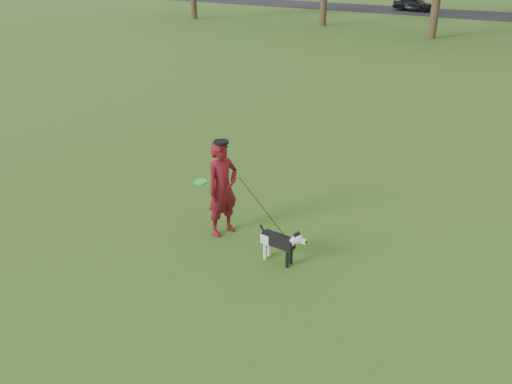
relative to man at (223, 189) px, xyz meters
The scene contains 5 objects.
ground 0.99m from the man, 60.66° to the right, with size 120.00×120.00×0.00m, color #285116.
man is the anchor object (origin of this frame).
dog 1.47m from the man, 10.63° to the right, with size 0.88×0.18×0.67m.
car_left 40.74m from the man, 103.67° to the left, with size 1.43×3.56×1.21m, color black.
man_held_items 0.94m from the man, ahead, with size 2.00×0.39×1.29m.
Camera 1 is at (4.64, -5.72, 4.55)m, focal length 35.00 mm.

